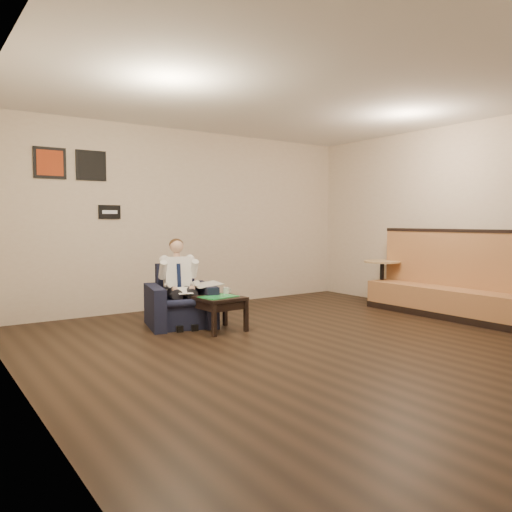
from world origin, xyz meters
TOP-DOWN VIEW (x-y plane):
  - ground at (0.00, 0.00)m, footprint 6.00×6.00m
  - wall_back at (0.00, 3.00)m, footprint 6.00×0.02m
  - wall_left at (-3.00, 0.00)m, footprint 0.02×6.00m
  - wall_right at (3.00, 0.00)m, footprint 0.02×6.00m
  - ceiling at (0.00, 0.00)m, footprint 6.00×6.00m
  - seating_sign at (-1.30, 2.98)m, footprint 0.32×0.02m
  - art_print_left at (-2.10, 2.98)m, footprint 0.42×0.03m
  - art_print_right at (-1.55, 2.98)m, footprint 0.42×0.03m
  - armchair at (-0.82, 1.70)m, footprint 0.99×0.99m
  - seated_man at (-0.84, 1.60)m, footprint 0.69×0.88m
  - lap_papers at (-0.86, 1.52)m, footprint 0.22×0.29m
  - newspaper at (-0.52, 1.54)m, footprint 0.42×0.49m
  - side_table at (-0.55, 1.15)m, footprint 0.55×0.55m
  - green_folder at (-0.58, 1.13)m, footprint 0.48×0.38m
  - coffee_mug at (-0.38, 1.27)m, footprint 0.08×0.08m
  - smartphone at (-0.51, 1.30)m, footprint 0.14×0.08m
  - banquette at (2.59, 0.12)m, footprint 0.57×2.41m
  - cafe_table at (2.60, 1.29)m, footprint 0.76×0.76m

SIDE VIEW (x-z plane):
  - ground at x=0.00m, z-range 0.00..0.00m
  - side_table at x=-0.55m, z-range 0.00..0.43m
  - cafe_table at x=2.60m, z-range 0.00..0.73m
  - armchair at x=-0.82m, z-range 0.00..0.79m
  - smartphone at x=-0.51m, z-range 0.43..0.44m
  - green_folder at x=-0.58m, z-range 0.43..0.44m
  - coffee_mug at x=-0.38m, z-range 0.43..0.52m
  - lap_papers at x=-0.86m, z-range 0.49..0.49m
  - newspaper at x=-0.52m, z-range 0.54..0.55m
  - seated_man at x=-0.84m, z-range 0.00..1.09m
  - banquette at x=2.59m, z-range 0.00..1.23m
  - wall_back at x=0.00m, z-range 0.00..2.80m
  - wall_left at x=-3.00m, z-range 0.00..2.80m
  - wall_right at x=3.00m, z-range 0.00..2.80m
  - seating_sign at x=-1.30m, z-range 1.40..1.60m
  - art_print_left at x=-2.10m, z-range 1.94..2.36m
  - art_print_right at x=-1.55m, z-range 1.94..2.36m
  - ceiling at x=0.00m, z-range 2.79..2.81m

